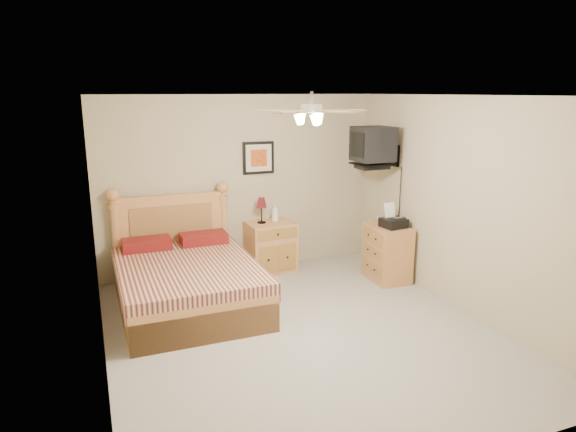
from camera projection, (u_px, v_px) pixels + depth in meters
name	position (u px, v px, depth m)	size (l,w,h in m)	color
floor	(302.00, 332.00, 5.55)	(4.50, 4.50, 0.00)	gray
ceiling	(303.00, 95.00, 4.96)	(4.00, 4.50, 0.04)	white
wall_back	(240.00, 184.00, 7.29)	(4.00, 0.04, 2.50)	tan
wall_front	(443.00, 302.00, 3.22)	(4.00, 0.04, 2.50)	tan
wall_left	(95.00, 241.00, 4.54)	(0.04, 4.50, 2.50)	tan
wall_right	(460.00, 205.00, 5.97)	(0.04, 4.50, 2.50)	tan
bed	(187.00, 255.00, 6.04)	(1.56, 2.05, 1.33)	#C17A41
nightstand	(271.00, 246.00, 7.40)	(0.66, 0.50, 0.72)	#C3804C
table_lamp	(262.00, 210.00, 7.25)	(0.20, 0.20, 0.37)	#530D10
lotion_bottle	(275.00, 212.00, 7.36)	(0.10, 0.10, 0.26)	white
framed_picture	(258.00, 158.00, 7.28)	(0.46, 0.04, 0.46)	black
dresser	(387.00, 253.00, 7.04)	(0.45, 0.65, 0.77)	#B67747
fax_machine	(394.00, 216.00, 6.84)	(0.30, 0.32, 0.32)	black
magazine_lower	(377.00, 221.00, 7.17)	(0.20, 0.27, 0.03)	#AAA08A
magazine_upper	(377.00, 219.00, 7.19)	(0.18, 0.24, 0.02)	tan
wall_tv	(382.00, 147.00, 6.95)	(0.56, 0.46, 0.58)	black
ceiling_fan	(312.00, 111.00, 4.81)	(1.14, 1.14, 0.28)	silver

